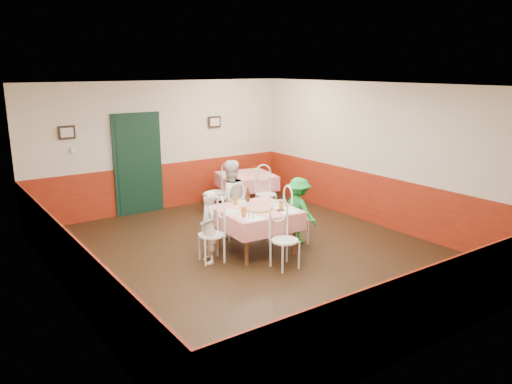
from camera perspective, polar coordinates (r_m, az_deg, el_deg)
floor at (r=8.51m, az=-0.27°, el=-7.11°), size 7.00×7.00×0.00m
ceiling at (r=7.94m, az=-0.29°, el=12.09°), size 7.00×7.00×0.00m
back_wall at (r=11.12m, az=-10.66°, el=5.18°), size 6.00×0.10×2.80m
front_wall at (r=5.69m, az=20.31°, el=-3.98°), size 6.00×0.10×2.80m
left_wall at (r=6.90m, az=-21.21°, el=-0.96°), size 0.10×7.00×2.80m
right_wall at (r=10.09m, az=13.90°, el=4.12°), size 0.10×7.00×2.80m
wainscot_back at (r=11.28m, az=-10.42°, el=0.65°), size 6.00×0.03×1.00m
wainscot_front at (r=6.02m, az=19.45°, el=-12.12°), size 6.00×0.03×1.00m
wainscot_left at (r=7.18m, az=-20.46°, el=-7.90°), size 0.03×7.00×1.00m
wainscot_right at (r=10.27m, az=13.55°, el=-0.84°), size 0.03×7.00×1.00m
door at (r=10.90m, az=-13.33°, el=3.00°), size 0.96×0.06×2.10m
picture_left at (r=10.35m, az=-20.82°, el=6.38°), size 0.32×0.03×0.26m
picture_right at (r=11.61m, az=-4.76°, el=7.99°), size 0.32×0.03×0.26m
thermostat at (r=10.43m, az=-20.12°, el=4.54°), size 0.10×0.03×0.10m
main_table at (r=8.51m, az=0.00°, el=-4.41°), size 1.28×1.28×0.77m
second_table at (r=11.18m, az=-1.10°, el=0.12°), size 1.32×1.32×0.77m
chair_left at (r=8.09m, az=-5.12°, el=-4.90°), size 0.50×0.50×0.90m
chair_right at (r=8.95m, az=4.62°, el=-3.02°), size 0.51×0.51×0.90m
chair_far at (r=9.19m, az=-2.82°, el=-2.53°), size 0.43×0.43×0.90m
chair_near at (r=7.82m, az=3.32°, el=-5.56°), size 0.43×0.43×0.90m
chair_second_a at (r=10.78m, az=-4.41°, el=-0.05°), size 0.49×0.49×0.90m
chair_second_b at (r=10.57m, az=1.17°, el=-0.29°), size 0.49×0.49×0.90m
pizza at (r=8.36m, az=0.32°, el=-1.89°), size 0.48×0.48×0.03m
plate_left at (r=8.19m, az=-2.74°, el=-2.30°), size 0.26×0.26×0.01m
plate_right at (r=8.62m, az=2.49°, el=-1.46°), size 0.26×0.26×0.01m
plate_far at (r=8.77m, az=-1.52°, el=-1.18°), size 0.26×0.26×0.01m
glass_a at (r=7.95m, az=-1.42°, el=-2.28°), size 0.09×0.09×0.15m
glass_b at (r=8.40m, az=2.88°, el=-1.47°), size 0.07×0.07×0.13m
glass_c at (r=8.65m, az=-2.37°, el=-1.02°), size 0.07×0.07×0.12m
beer_bottle at (r=8.75m, az=-0.95°, el=-0.45°), size 0.07×0.07×0.24m
shaker_a at (r=7.82m, az=-0.79°, el=-2.79°), size 0.04×0.04×0.09m
shaker_b at (r=7.85m, az=-0.32°, el=-2.73°), size 0.04×0.04×0.09m
shaker_c at (r=7.87m, az=-1.41°, el=-2.70°), size 0.04×0.04×0.09m
menu_left at (r=7.91m, az=-0.61°, el=-2.94°), size 0.33×0.42×0.00m
menu_right at (r=8.33m, az=3.59°, el=-2.07°), size 0.39×0.46×0.00m
wallet at (r=8.29m, az=2.80°, el=-2.08°), size 0.11×0.10×0.02m
diner_left at (r=8.03m, az=-5.46°, el=-4.01°), size 0.37×0.48×1.18m
diner_far at (r=9.16m, az=-2.99°, el=-0.81°), size 0.79×0.66×1.45m
diner_right at (r=8.94m, az=4.90°, el=-2.09°), size 0.54×0.82×1.19m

